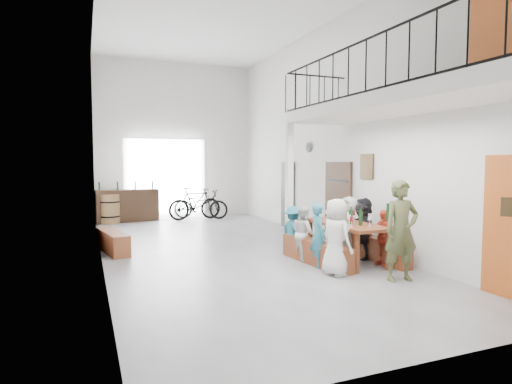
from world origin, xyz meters
name	(u,v)px	position (x,y,z in m)	size (l,w,h in m)	color
floor	(229,249)	(0.00, 0.00, 0.00)	(12.00, 12.00, 0.00)	slate
room_walls	(228,92)	(0.00, 0.00, 3.55)	(12.00, 12.00, 12.00)	silver
gateway_portal	(165,179)	(-0.40, 5.94, 1.40)	(2.80, 0.08, 2.80)	white
right_wall_decor	(380,174)	(2.70, -1.87, 1.74)	(0.07, 8.28, 5.07)	#A74717
balcony	(393,106)	(1.98, -3.13, 2.96)	(1.52, 5.62, 4.00)	white
tasting_table	(346,227)	(1.79, -2.03, 0.71)	(0.81, 1.98, 0.79)	brown
bench_inner	(316,252)	(1.14, -1.97, 0.23)	(0.32, 2.00, 0.46)	brown
bench_wall	(373,248)	(2.42, -2.06, 0.23)	(0.26, 2.04, 0.47)	brown
tableware	(348,216)	(1.79, -2.07, 0.93)	(0.63, 1.20, 0.35)	black
side_bench	(112,242)	(-2.50, 0.70, 0.23)	(0.36, 1.64, 0.46)	brown
oak_barrel	(110,209)	(-2.31, 5.40, 0.47)	(0.64, 0.64, 0.95)	brown
serving_counter	(127,206)	(-1.75, 5.65, 0.54)	(2.04, 0.57, 1.08)	#342213
counter_bottles	(127,185)	(-1.75, 5.63, 1.22)	(1.79, 0.29, 0.28)	black
guest_left_a	(336,237)	(1.05, -2.82, 0.68)	(0.66, 0.43, 1.36)	silver
guest_left_b	(318,235)	(1.06, -2.19, 0.61)	(0.44, 0.29, 1.22)	#277083
guest_left_c	(304,233)	(1.08, -1.58, 0.56)	(0.54, 0.42, 1.11)	silver
guest_left_d	(293,231)	(1.05, -1.15, 0.53)	(0.69, 0.39, 1.06)	#277083
guest_right_a	(383,238)	(2.30, -2.54, 0.54)	(0.63, 0.26, 1.08)	#B7311F
guest_right_b	(363,228)	(2.29, -1.90, 0.63)	(1.17, 0.37, 1.26)	black
guest_right_c	(349,225)	(2.31, -1.34, 0.62)	(0.61, 0.40, 1.25)	silver
host_standing	(401,231)	(1.88, -3.52, 0.85)	(0.62, 0.41, 1.70)	#474D2B
potted_plant	(304,228)	(2.45, 0.97, 0.20)	(0.36, 0.31, 0.40)	#1A441B
bicycle_near	(201,204)	(0.74, 5.45, 0.51)	(0.68, 1.94, 1.02)	black
bicycle_far	(195,203)	(0.48, 5.25, 0.57)	(0.53, 1.88, 1.13)	black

